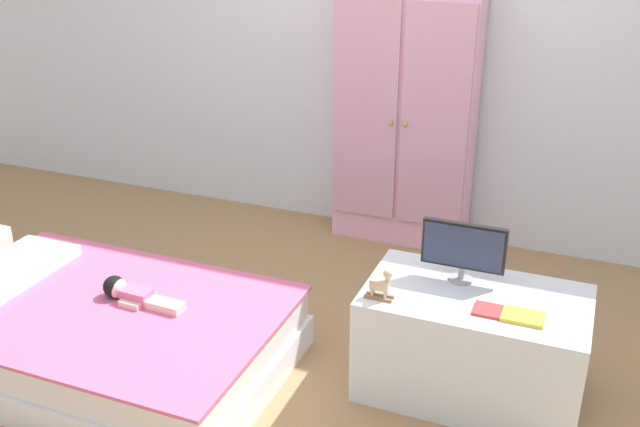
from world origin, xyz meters
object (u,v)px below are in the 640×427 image
tv_monitor (463,248)px  doll (128,292)px  bed (108,336)px  tv_stand (472,343)px  book_yellow (523,317)px  wardrobe (404,117)px  rocking_horse_toy (382,284)px  book_red (489,311)px

tv_monitor → doll: bearing=-162.8°
doll → bed: bearing=-132.5°
doll → tv_stand: (1.42, 0.33, -0.11)m
book_yellow → doll: bearing=-172.6°
doll → wardrobe: size_ratio=0.26×
tv_stand → rocking_horse_toy: bearing=-153.4°
book_red → bed: bearing=-169.4°
tv_monitor → book_yellow: size_ratio=2.17×
tv_stand → rocking_horse_toy: rocking_horse_toy is taller
wardrobe → book_yellow: bearing=-58.6°
wardrobe → rocking_horse_toy: size_ratio=11.20×
book_red → doll: bearing=-171.9°
bed → doll: 0.22m
book_red → tv_stand: bearing=119.5°
rocking_horse_toy → book_red: size_ratio=1.18×
rocking_horse_toy → book_yellow: size_ratio=0.87×
bed → book_yellow: size_ratio=9.83×
tv_stand → doll: bearing=-167.1°
doll → book_red: (1.48, 0.21, 0.13)m
tv_stand → book_yellow: book_yellow is taller
doll → wardrobe: 1.84m
tv_stand → book_red: (0.07, -0.12, 0.23)m
wardrobe → tv_stand: size_ratio=1.72×
bed → doll: bearing=47.5°
tv_stand → tv_monitor: 0.39m
wardrobe → book_red: 1.63m
bed → wardrobe: size_ratio=1.01×
rocking_horse_toy → book_yellow: 0.53m
wardrobe → tv_monitor: (0.60, -1.22, -0.15)m
wardrobe → rocking_horse_toy: wardrobe is taller
doll → tv_stand: bearing=12.9°
tv_stand → book_red: size_ratio=7.65×
tv_stand → book_yellow: 0.32m
bed → wardrobe: wardrobe is taller
rocking_horse_toy → book_red: 0.41m
tv_stand → tv_monitor: size_ratio=2.60×
doll → tv_stand: size_ratio=0.45×
tv_stand → book_red: 0.27m
tv_stand → book_yellow: size_ratio=5.62×
doll → rocking_horse_toy: 1.11m
rocking_horse_toy → book_yellow: bearing=5.8°
doll → rocking_horse_toy: bearing=8.2°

